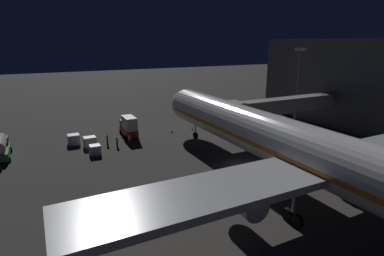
{
  "coord_description": "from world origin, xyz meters",
  "views": [
    {
      "loc": [
        24.38,
        31.79,
        16.56
      ],
      "look_at": [
        3.0,
        -9.87,
        3.5
      ],
      "focal_mm": 28.86,
      "sensor_mm": 36.0,
      "label": 1
    }
  ],
  "objects_px": {
    "apron_floodlight_mast": "(298,79)",
    "baggage_container_near_belt": "(95,150)",
    "ground_crew_by_belt_loader": "(107,138)",
    "traffic_cone_nose_starboard": "(172,131)",
    "jet_bridge": "(274,106)",
    "ground_crew_near_nose_gear": "(129,139)",
    "fuel_tanker": "(1,147)",
    "baggage_container_far_row": "(90,142)",
    "catering_truck": "(129,126)",
    "airliner_at_gate": "(323,158)",
    "traffic_cone_nose_port": "(192,128)",
    "baggage_container_spare": "(74,139)",
    "ground_crew_under_port_wing": "(117,140)"
  },
  "relations": [
    {
      "from": "airliner_at_gate",
      "to": "jet_bridge",
      "type": "relative_size",
      "value": 2.74
    },
    {
      "from": "apron_floodlight_mast",
      "to": "fuel_tanker",
      "type": "height_order",
      "value": "apron_floodlight_mast"
    },
    {
      "from": "ground_crew_near_nose_gear",
      "to": "traffic_cone_nose_starboard",
      "type": "xyz_separation_m",
      "value": [
        -9.07,
        -3.14,
        -0.67
      ]
    },
    {
      "from": "baggage_container_far_row",
      "to": "ground_crew_by_belt_loader",
      "type": "height_order",
      "value": "ground_crew_by_belt_loader"
    },
    {
      "from": "fuel_tanker",
      "to": "baggage_container_far_row",
      "type": "xyz_separation_m",
      "value": [
        -12.5,
        0.99,
        -0.8
      ]
    },
    {
      "from": "catering_truck",
      "to": "baggage_container_far_row",
      "type": "bearing_deg",
      "value": 22.28
    },
    {
      "from": "jet_bridge",
      "to": "ground_crew_near_nose_gear",
      "type": "relative_size",
      "value": 14.15
    },
    {
      "from": "ground_crew_near_nose_gear",
      "to": "apron_floodlight_mast",
      "type": "bearing_deg",
      "value": 179.19
    },
    {
      "from": "fuel_tanker",
      "to": "ground_crew_near_nose_gear",
      "type": "relative_size",
      "value": 3.8
    },
    {
      "from": "airliner_at_gate",
      "to": "traffic_cone_nose_starboard",
      "type": "relative_size",
      "value": 121.18
    },
    {
      "from": "airliner_at_gate",
      "to": "ground_crew_by_belt_loader",
      "type": "bearing_deg",
      "value": -64.79
    },
    {
      "from": "jet_bridge",
      "to": "baggage_container_spare",
      "type": "xyz_separation_m",
      "value": [
        32.48,
        -11.89,
        -4.77
      ]
    },
    {
      "from": "jet_bridge",
      "to": "fuel_tanker",
      "type": "xyz_separation_m",
      "value": [
        42.8,
        -10.19,
        -3.97
      ]
    },
    {
      "from": "ground_crew_by_belt_loader",
      "to": "baggage_container_far_row",
      "type": "bearing_deg",
      "value": 0.92
    },
    {
      "from": "baggage_container_near_belt",
      "to": "traffic_cone_nose_port",
      "type": "bearing_deg",
      "value": -164.39
    },
    {
      "from": "apron_floodlight_mast",
      "to": "baggage_container_near_belt",
      "type": "relative_size",
      "value": 9.68
    },
    {
      "from": "traffic_cone_nose_port",
      "to": "fuel_tanker",
      "type": "bearing_deg",
      "value": 0.8
    },
    {
      "from": "traffic_cone_nose_starboard",
      "to": "fuel_tanker",
      "type": "bearing_deg",
      "value": 0.92
    },
    {
      "from": "jet_bridge",
      "to": "ground_crew_near_nose_gear",
      "type": "height_order",
      "value": "jet_bridge"
    },
    {
      "from": "baggage_container_near_belt",
      "to": "ground_crew_under_port_wing",
      "type": "bearing_deg",
      "value": -149.89
    },
    {
      "from": "baggage_container_near_belt",
      "to": "ground_crew_under_port_wing",
      "type": "relative_size",
      "value": 0.86
    },
    {
      "from": "catering_truck",
      "to": "baggage_container_far_row",
      "type": "relative_size",
      "value": 2.94
    },
    {
      "from": "ground_crew_near_nose_gear",
      "to": "traffic_cone_nose_port",
      "type": "bearing_deg",
      "value": -166.86
    },
    {
      "from": "ground_crew_under_port_wing",
      "to": "catering_truck",
      "type": "bearing_deg",
      "value": -125.34
    },
    {
      "from": "jet_bridge",
      "to": "catering_truck",
      "type": "distance_m",
      "value": 26.23
    },
    {
      "from": "apron_floodlight_mast",
      "to": "fuel_tanker",
      "type": "xyz_separation_m",
      "value": [
        55.38,
        -3.22,
        -7.47
      ]
    },
    {
      "from": "catering_truck",
      "to": "ground_crew_near_nose_gear",
      "type": "height_order",
      "value": "catering_truck"
    },
    {
      "from": "fuel_tanker",
      "to": "baggage_container_near_belt",
      "type": "height_order",
      "value": "fuel_tanker"
    },
    {
      "from": "baggage_container_far_row",
      "to": "airliner_at_gate",
      "type": "bearing_deg",
      "value": 119.38
    },
    {
      "from": "jet_bridge",
      "to": "ground_crew_near_nose_gear",
      "type": "distance_m",
      "value": 25.74
    },
    {
      "from": "baggage_container_near_belt",
      "to": "jet_bridge",
      "type": "bearing_deg",
      "value": 170.26
    },
    {
      "from": "baggage_container_far_row",
      "to": "traffic_cone_nose_port",
      "type": "distance_m",
      "value": 19.64
    },
    {
      "from": "baggage_container_near_belt",
      "to": "ground_crew_near_nose_gear",
      "type": "bearing_deg",
      "value": -159.08
    },
    {
      "from": "airliner_at_gate",
      "to": "baggage_container_spare",
      "type": "relative_size",
      "value": 35.93
    },
    {
      "from": "baggage_container_far_row",
      "to": "traffic_cone_nose_starboard",
      "type": "xyz_separation_m",
      "value": [
        -15.18,
        -1.43,
        -0.57
      ]
    },
    {
      "from": "jet_bridge",
      "to": "catering_truck",
      "type": "xyz_separation_m",
      "value": [
        22.9,
        -12.23,
        -3.74
      ]
    },
    {
      "from": "apron_floodlight_mast",
      "to": "fuel_tanker",
      "type": "relative_size",
      "value": 2.36
    },
    {
      "from": "catering_truck",
      "to": "jet_bridge",
      "type": "bearing_deg",
      "value": 151.89
    },
    {
      "from": "apron_floodlight_mast",
      "to": "traffic_cone_nose_starboard",
      "type": "relative_size",
      "value": 28.06
    },
    {
      "from": "baggage_container_near_belt",
      "to": "traffic_cone_nose_port",
      "type": "distance_m",
      "value": 20.23
    },
    {
      "from": "apron_floodlight_mast",
      "to": "traffic_cone_nose_starboard",
      "type": "xyz_separation_m",
      "value": [
        27.7,
        -3.67,
        -8.84
      ]
    },
    {
      "from": "baggage_container_near_belt",
      "to": "ground_crew_by_belt_loader",
      "type": "bearing_deg",
      "value": -123.91
    },
    {
      "from": "catering_truck",
      "to": "baggage_container_spare",
      "type": "distance_m",
      "value": 9.64
    },
    {
      "from": "ground_crew_under_port_wing",
      "to": "baggage_container_spare",
      "type": "bearing_deg",
      "value": -35.57
    },
    {
      "from": "catering_truck",
      "to": "ground_crew_under_port_wing",
      "type": "height_order",
      "value": "catering_truck"
    },
    {
      "from": "traffic_cone_nose_starboard",
      "to": "ground_crew_near_nose_gear",
      "type": "bearing_deg",
      "value": 19.13
    },
    {
      "from": "ground_crew_by_belt_loader",
      "to": "traffic_cone_nose_starboard",
      "type": "xyz_separation_m",
      "value": [
        -12.36,
        -1.39,
        -0.78
      ]
    },
    {
      "from": "ground_crew_near_nose_gear",
      "to": "baggage_container_near_belt",
      "type": "bearing_deg",
      "value": 20.92
    },
    {
      "from": "catering_truck",
      "to": "ground_crew_by_belt_loader",
      "type": "distance_m",
      "value": 5.52
    },
    {
      "from": "baggage_container_spare",
      "to": "traffic_cone_nose_port",
      "type": "bearing_deg",
      "value": 176.7
    }
  ]
}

